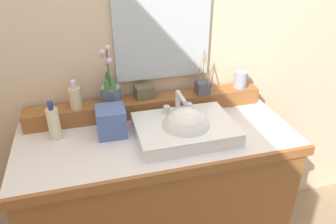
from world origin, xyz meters
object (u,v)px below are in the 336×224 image
object	(u,v)px
sink_basin	(185,130)
trinket_box	(144,92)
tumbler_cup	(240,79)
reed_diffuser	(203,87)
soap_dispenser	(75,97)
potted_plant	(110,90)
lotion_bottle	(54,123)
tissue_box	(111,121)

from	to	relation	value
sink_basin	trinket_box	world-z (taller)	sink_basin
sink_basin	trinket_box	size ratio (longest dim) A/B	4.88
tumbler_cup	reed_diffuser	world-z (taller)	reed_diffuser
sink_basin	tumbler_cup	size ratio (longest dim) A/B	5.05
tumbler_cup	trinket_box	xyz separation A→B (m)	(-0.52, 0.01, -0.01)
soap_dispenser	tumbler_cup	world-z (taller)	soap_dispenser
soap_dispenser	tumbler_cup	distance (m)	0.85
potted_plant	lotion_bottle	world-z (taller)	potted_plant
soap_dispenser	lotion_bottle	bearing A→B (deg)	-134.39
potted_plant	tumbler_cup	size ratio (longest dim) A/B	3.38
sink_basin	lotion_bottle	xyz separation A→B (m)	(-0.57, 0.14, 0.05)
sink_basin	soap_dispenser	xyz separation A→B (m)	(-0.46, 0.24, 0.11)
sink_basin	soap_dispenser	distance (m)	0.53
sink_basin	lotion_bottle	distance (m)	0.58
potted_plant	tissue_box	world-z (taller)	potted_plant
tumbler_cup	tissue_box	xyz separation A→B (m)	(-0.71, -0.15, -0.06)
sink_basin	reed_diffuser	xyz separation A→B (m)	(0.17, 0.24, 0.09)
potted_plant	soap_dispenser	bearing A→B (deg)	-177.71
trinket_box	soap_dispenser	bearing A→B (deg)	179.09
sink_basin	tissue_box	bearing A→B (deg)	161.70
tumbler_cup	soap_dispenser	bearing A→B (deg)	-178.94
potted_plant	soap_dispenser	distance (m)	0.16
soap_dispenser	trinket_box	xyz separation A→B (m)	(0.33, 0.03, -0.02)
tissue_box	soap_dispenser	bearing A→B (deg)	136.95
soap_dispenser	reed_diffuser	xyz separation A→B (m)	(0.63, -0.00, -0.02)
reed_diffuser	tissue_box	distance (m)	0.51
tumbler_cup	tissue_box	bearing A→B (deg)	-167.98
potted_plant	trinket_box	xyz separation A→B (m)	(0.17, 0.02, -0.04)
potted_plant	tumbler_cup	distance (m)	0.69
sink_basin	tissue_box	xyz separation A→B (m)	(-0.32, 0.11, 0.04)
tumbler_cup	tissue_box	world-z (taller)	tumbler_cup
soap_dispenser	reed_diffuser	size ratio (longest dim) A/B	0.60
soap_dispenser	lotion_bottle	xyz separation A→B (m)	(-0.10, -0.10, -0.06)
reed_diffuser	potted_plant	bearing A→B (deg)	178.61
reed_diffuser	trinket_box	bearing A→B (deg)	173.94
reed_diffuser	lotion_bottle	size ratio (longest dim) A/B	1.27
sink_basin	potted_plant	xyz separation A→B (m)	(-0.30, 0.25, 0.12)
soap_dispenser	tissue_box	xyz separation A→B (m)	(0.14, -0.14, -0.08)
soap_dispenser	tumbler_cup	size ratio (longest dim) A/B	1.60
lotion_bottle	reed_diffuser	bearing A→B (deg)	7.76
potted_plant	reed_diffuser	world-z (taller)	potted_plant
soap_dispenser	trinket_box	world-z (taller)	soap_dispenser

